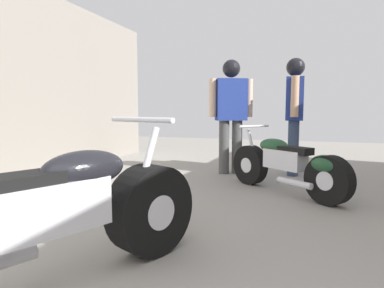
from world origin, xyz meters
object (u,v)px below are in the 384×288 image
at_px(motorcycle_black_naked, 287,165).
at_px(mechanic_in_blue, 294,106).
at_px(motorcycle_maroon_cruiser, 41,226).
at_px(mechanic_with_helmet, 231,106).

bearing_deg(motorcycle_black_naked, mechanic_in_blue, 89.78).
bearing_deg(mechanic_in_blue, motorcycle_black_naked, -90.22).
distance_m(motorcycle_maroon_cruiser, mechanic_in_blue, 4.19).
bearing_deg(mechanic_with_helmet, motorcycle_black_naked, -48.39).
height_order(motorcycle_maroon_cruiser, mechanic_with_helmet, mechanic_with_helmet).
xyz_separation_m(motorcycle_maroon_cruiser, mechanic_in_blue, (1.05, 4.00, 0.68)).
bearing_deg(mechanic_with_helmet, mechanic_in_blue, 13.92).
bearing_deg(mechanic_in_blue, mechanic_with_helmet, -166.08).
bearing_deg(motorcycle_maroon_cruiser, motorcycle_black_naked, 68.86).
bearing_deg(mechanic_in_blue, motorcycle_maroon_cruiser, -104.77).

